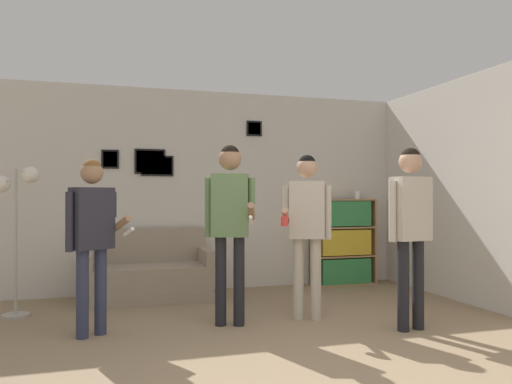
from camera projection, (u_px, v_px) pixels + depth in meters
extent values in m
cube|color=beige|center=(205.00, 190.00, 6.80)|extent=(7.99, 0.06, 2.70)
cube|color=black|center=(150.00, 162.00, 6.55)|extent=(0.40, 0.02, 0.33)
cube|color=gray|center=(150.00, 161.00, 6.55)|extent=(0.35, 0.01, 0.28)
cube|color=black|center=(254.00, 128.00, 6.96)|extent=(0.22, 0.02, 0.21)
cube|color=beige|center=(254.00, 128.00, 6.96)|extent=(0.17, 0.01, 0.17)
cube|color=black|center=(157.00, 166.00, 6.58)|extent=(0.42, 0.02, 0.27)
cube|color=beige|center=(157.00, 166.00, 6.57)|extent=(0.38, 0.01, 0.23)
cube|color=black|center=(110.00, 159.00, 6.41)|extent=(0.22, 0.02, 0.24)
cube|color=#B2B2BC|center=(110.00, 159.00, 6.40)|extent=(0.17, 0.01, 0.20)
cube|color=beige|center=(474.00, 189.00, 5.80)|extent=(0.06, 6.11, 2.70)
cube|color=gray|center=(149.00, 295.00, 6.12)|extent=(1.54, 0.80, 0.10)
cube|color=gray|center=(149.00, 278.00, 6.12)|extent=(1.48, 0.74, 0.32)
cube|color=gray|center=(147.00, 245.00, 6.44)|extent=(1.48, 0.14, 0.43)
cube|color=gray|center=(88.00, 260.00, 5.92)|extent=(0.12, 0.74, 0.18)
cube|color=gray|center=(206.00, 256.00, 6.32)|extent=(0.12, 0.74, 0.18)
cube|color=#A87F51|center=(314.00, 243.00, 7.02)|extent=(0.02, 0.30, 1.23)
cube|color=#A87F51|center=(371.00, 241.00, 7.28)|extent=(0.02, 0.30, 1.23)
cube|color=#A87F51|center=(339.00, 241.00, 7.29)|extent=(0.92, 0.01, 1.23)
cube|color=#A87F51|center=(343.00, 284.00, 7.15)|extent=(0.87, 0.30, 0.02)
cube|color=#A87F51|center=(343.00, 200.00, 7.15)|extent=(0.87, 0.30, 0.02)
cube|color=#A87F51|center=(343.00, 256.00, 7.15)|extent=(0.87, 0.30, 0.02)
cube|color=#A87F51|center=(343.00, 227.00, 7.15)|extent=(0.87, 0.30, 0.02)
cube|color=#338447|center=(343.00, 271.00, 7.14)|extent=(0.75, 0.26, 0.36)
cube|color=gold|center=(343.00, 242.00, 7.14)|extent=(0.75, 0.26, 0.36)
cube|color=#338447|center=(343.00, 213.00, 7.14)|extent=(0.75, 0.26, 0.36)
cylinder|color=#ADA89E|center=(16.00, 315.00, 5.25)|extent=(0.28, 0.28, 0.03)
cylinder|color=#ADA89E|center=(16.00, 241.00, 5.25)|extent=(0.03, 0.03, 1.53)
cylinder|color=#ADA89E|center=(23.00, 172.00, 5.28)|extent=(0.02, 0.16, 0.02)
sphere|color=white|center=(30.00, 175.00, 5.30)|extent=(0.18, 0.18, 0.18)
cylinder|color=#ADA89E|center=(9.00, 181.00, 5.23)|extent=(0.02, 0.16, 0.02)
sphere|color=white|center=(1.00, 184.00, 5.21)|extent=(0.18, 0.18, 0.18)
cylinder|color=#2D334C|center=(82.00, 294.00, 4.46)|extent=(0.11, 0.11, 0.79)
cylinder|color=#2D334C|center=(101.00, 291.00, 4.60)|extent=(0.11, 0.11, 0.79)
cube|color=#282833|center=(92.00, 218.00, 4.53)|extent=(0.41, 0.36, 0.56)
sphere|color=#997051|center=(92.00, 173.00, 4.54)|extent=(0.20, 0.20, 0.20)
sphere|color=brown|center=(92.00, 169.00, 4.54)|extent=(0.17, 0.17, 0.17)
cylinder|color=#282833|center=(113.00, 205.00, 4.69)|extent=(0.07, 0.07, 0.24)
cylinder|color=#997051|center=(120.00, 224.00, 4.60)|extent=(0.20, 0.28, 0.18)
cylinder|color=white|center=(129.00, 232.00, 4.52)|extent=(0.10, 0.14, 0.09)
cylinder|color=#282833|center=(69.00, 222.00, 4.37)|extent=(0.07, 0.07, 0.53)
cylinder|color=black|center=(221.00, 281.00, 4.91)|extent=(0.11, 0.11, 0.87)
cylinder|color=black|center=(239.00, 281.00, 4.90)|extent=(0.11, 0.11, 0.87)
cube|color=#5B7A4C|center=(230.00, 205.00, 4.91)|extent=(0.40, 0.30, 0.62)
sphere|color=#997051|center=(230.00, 159.00, 4.91)|extent=(0.23, 0.23, 0.23)
sphere|color=black|center=(230.00, 155.00, 4.91)|extent=(0.19, 0.19, 0.19)
cylinder|color=#5B7A4C|center=(252.00, 191.00, 4.91)|extent=(0.07, 0.07, 0.26)
cylinder|color=#997051|center=(251.00, 212.00, 4.76)|extent=(0.16, 0.32, 0.19)
cylinder|color=white|center=(251.00, 220.00, 4.61)|extent=(0.08, 0.14, 0.09)
cylinder|color=#5B7A4C|center=(208.00, 207.00, 4.91)|extent=(0.07, 0.07, 0.58)
cylinder|color=#B7AD99|center=(298.00, 279.00, 5.16)|extent=(0.11, 0.11, 0.84)
cylinder|color=#B7AD99|center=(316.00, 279.00, 5.13)|extent=(0.11, 0.11, 0.84)
cube|color=#BCB2A3|center=(307.00, 210.00, 5.15)|extent=(0.41, 0.33, 0.59)
sphere|color=tan|center=(307.00, 167.00, 5.15)|extent=(0.22, 0.22, 0.22)
sphere|color=black|center=(307.00, 164.00, 5.15)|extent=(0.18, 0.18, 0.18)
cylinder|color=#BCB2A3|center=(328.00, 212.00, 5.12)|extent=(0.07, 0.07, 0.56)
cylinder|color=#BCB2A3|center=(286.00, 197.00, 5.18)|extent=(0.07, 0.07, 0.25)
cylinder|color=tan|center=(285.00, 216.00, 5.04)|extent=(0.18, 0.30, 0.19)
cylinder|color=red|center=(285.00, 221.00, 4.90)|extent=(0.08, 0.08, 0.10)
cylinder|color=black|center=(403.00, 286.00, 4.70)|extent=(0.11, 0.11, 0.85)
cylinder|color=black|center=(418.00, 284.00, 4.77)|extent=(0.11, 0.11, 0.85)
cube|color=#BCB2A3|center=(411.00, 209.00, 4.74)|extent=(0.38, 0.25, 0.60)
sphere|color=tan|center=(410.00, 162.00, 4.74)|extent=(0.22, 0.22, 0.22)
sphere|color=black|center=(410.00, 158.00, 4.74)|extent=(0.19, 0.19, 0.19)
cylinder|color=#BCB2A3|center=(428.00, 211.00, 4.83)|extent=(0.07, 0.07, 0.57)
cylinder|color=#BCB2A3|center=(393.00, 211.00, 4.65)|extent=(0.07, 0.07, 0.57)
cylinder|color=white|center=(357.00, 195.00, 7.22)|extent=(0.08, 0.08, 0.11)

